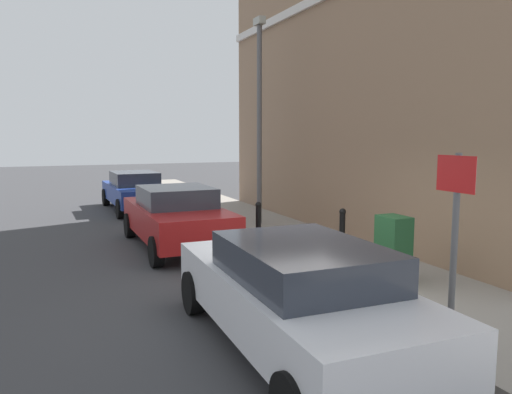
{
  "coord_description": "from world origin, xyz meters",
  "views": [
    {
      "loc": [
        -3.61,
        -6.81,
        2.65
      ],
      "look_at": [
        0.95,
        3.86,
        1.2
      ],
      "focal_mm": 34.46,
      "sensor_mm": 36.0,
      "label": 1
    }
  ],
  "objects_px": {
    "street_sign": "(455,218)",
    "car_red": "(177,216)",
    "bollard_near_cabinet": "(342,232)",
    "car_white": "(296,293)",
    "bollard_far_kerb": "(258,223)",
    "car_blue": "(135,190)",
    "utility_cabinet": "(393,252)",
    "lamppost": "(259,112)"
  },
  "relations": [
    {
      "from": "car_white",
      "to": "car_red",
      "type": "relative_size",
      "value": 1.04
    },
    {
      "from": "street_sign",
      "to": "car_white",
      "type": "bearing_deg",
      "value": 158.02
    },
    {
      "from": "bollard_near_cabinet",
      "to": "bollard_far_kerb",
      "type": "distance_m",
      "value": 1.98
    },
    {
      "from": "car_white",
      "to": "car_blue",
      "type": "relative_size",
      "value": 1.01
    },
    {
      "from": "lamppost",
      "to": "bollard_far_kerb",
      "type": "bearing_deg",
      "value": -113.92
    },
    {
      "from": "car_white",
      "to": "bollard_near_cabinet",
      "type": "relative_size",
      "value": 4.34
    },
    {
      "from": "bollard_near_cabinet",
      "to": "street_sign",
      "type": "distance_m",
      "value": 4.15
    },
    {
      "from": "car_red",
      "to": "car_blue",
      "type": "height_order",
      "value": "car_red"
    },
    {
      "from": "car_red",
      "to": "car_blue",
      "type": "relative_size",
      "value": 0.97
    },
    {
      "from": "utility_cabinet",
      "to": "lamppost",
      "type": "xyz_separation_m",
      "value": [
        0.18,
        6.15,
        2.62
      ]
    },
    {
      "from": "street_sign",
      "to": "utility_cabinet",
      "type": "bearing_deg",
      "value": 68.38
    },
    {
      "from": "car_white",
      "to": "utility_cabinet",
      "type": "distance_m",
      "value": 3.03
    },
    {
      "from": "car_red",
      "to": "bollard_near_cabinet",
      "type": "bearing_deg",
      "value": -138.44
    },
    {
      "from": "car_red",
      "to": "bollard_near_cabinet",
      "type": "xyz_separation_m",
      "value": [
        2.69,
        -2.98,
        -0.05
      ]
    },
    {
      "from": "car_white",
      "to": "street_sign",
      "type": "xyz_separation_m",
      "value": [
        1.78,
        -0.72,
        0.92
      ]
    },
    {
      "from": "bollard_near_cabinet",
      "to": "bollard_far_kerb",
      "type": "relative_size",
      "value": 1.0
    },
    {
      "from": "utility_cabinet",
      "to": "bollard_far_kerb",
      "type": "relative_size",
      "value": 1.11
    },
    {
      "from": "street_sign",
      "to": "car_red",
      "type": "bearing_deg",
      "value": 104.04
    },
    {
      "from": "car_red",
      "to": "bollard_far_kerb",
      "type": "bearing_deg",
      "value": -132.71
    },
    {
      "from": "car_white",
      "to": "bollard_near_cabinet",
      "type": "xyz_separation_m",
      "value": [
        2.75,
        3.2,
        -0.04
      ]
    },
    {
      "from": "street_sign",
      "to": "lamppost",
      "type": "distance_m",
      "value": 8.56
    },
    {
      "from": "car_red",
      "to": "lamppost",
      "type": "xyz_separation_m",
      "value": [
        2.77,
        1.44,
        2.55
      ]
    },
    {
      "from": "bollard_far_kerb",
      "to": "street_sign",
      "type": "xyz_separation_m",
      "value": [
        0.2,
        -5.52,
        0.96
      ]
    },
    {
      "from": "car_blue",
      "to": "bollard_far_kerb",
      "type": "xyz_separation_m",
      "value": [
        1.46,
        -7.76,
        -0.01
      ]
    },
    {
      "from": "bollard_far_kerb",
      "to": "lamppost",
      "type": "xyz_separation_m",
      "value": [
        1.25,
        2.82,
        2.6
      ]
    },
    {
      "from": "car_red",
      "to": "lamppost",
      "type": "distance_m",
      "value": 4.03
    },
    {
      "from": "car_red",
      "to": "street_sign",
      "type": "xyz_separation_m",
      "value": [
        1.73,
        -6.9,
        0.91
      ]
    },
    {
      "from": "car_blue",
      "to": "bollard_near_cabinet",
      "type": "distance_m",
      "value": 9.72
    },
    {
      "from": "utility_cabinet",
      "to": "lamppost",
      "type": "height_order",
      "value": "lamppost"
    },
    {
      "from": "bollard_near_cabinet",
      "to": "lamppost",
      "type": "height_order",
      "value": "lamppost"
    },
    {
      "from": "street_sign",
      "to": "bollard_far_kerb",
      "type": "bearing_deg",
      "value": 92.09
    },
    {
      "from": "car_white",
      "to": "car_blue",
      "type": "xyz_separation_m",
      "value": [
        0.13,
        12.56,
        -0.03
      ]
    },
    {
      "from": "utility_cabinet",
      "to": "bollard_near_cabinet",
      "type": "distance_m",
      "value": 1.73
    },
    {
      "from": "street_sign",
      "to": "bollard_near_cabinet",
      "type": "bearing_deg",
      "value": 76.12
    },
    {
      "from": "car_blue",
      "to": "street_sign",
      "type": "height_order",
      "value": "street_sign"
    },
    {
      "from": "car_red",
      "to": "utility_cabinet",
      "type": "xyz_separation_m",
      "value": [
        2.59,
        -4.71,
        -0.07
      ]
    },
    {
      "from": "car_red",
      "to": "utility_cabinet",
      "type": "distance_m",
      "value": 5.38
    },
    {
      "from": "car_blue",
      "to": "car_red",
      "type": "bearing_deg",
      "value": 177.87
    },
    {
      "from": "car_white",
      "to": "street_sign",
      "type": "bearing_deg",
      "value": -110.96
    },
    {
      "from": "utility_cabinet",
      "to": "street_sign",
      "type": "height_order",
      "value": "street_sign"
    },
    {
      "from": "car_red",
      "to": "bollard_far_kerb",
      "type": "xyz_separation_m",
      "value": [
        1.52,
        -1.38,
        -0.05
      ]
    },
    {
      "from": "bollard_near_cabinet",
      "to": "bollard_far_kerb",
      "type": "height_order",
      "value": "same"
    }
  ]
}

